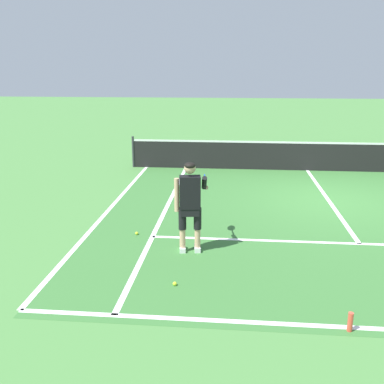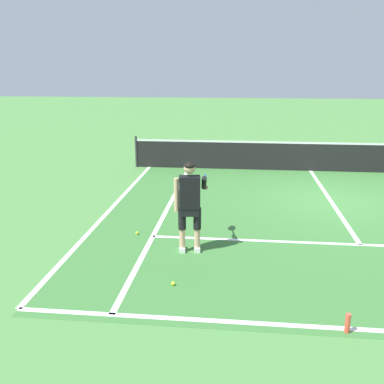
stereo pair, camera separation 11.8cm
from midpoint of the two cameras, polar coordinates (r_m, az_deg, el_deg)
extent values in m
plane|color=#477F3D|center=(11.97, 17.84, -1.08)|extent=(80.00, 80.00, 0.00)
cube|color=#387033|center=(10.80, 19.11, -3.00)|extent=(10.98, 9.78, 0.00)
cube|color=white|center=(9.24, 21.37, -6.40)|extent=(8.23, 0.10, 0.01)
cube|color=white|center=(12.18, 17.64, -0.75)|extent=(0.10, 6.40, 0.01)
cube|color=white|center=(10.64, -3.03, -2.39)|extent=(0.10, 9.38, 0.01)
cube|color=white|center=(10.93, -10.16, -2.11)|extent=(0.10, 9.38, 0.01)
cylinder|color=#333338|center=(15.32, -7.04, 5.23)|extent=(0.08, 0.08, 1.07)
cube|color=black|center=(15.14, 15.51, 4.34)|extent=(11.84, 0.02, 0.91)
cube|color=white|center=(15.05, 15.64, 6.14)|extent=(11.84, 0.03, 0.06)
cube|color=white|center=(8.34, -0.87, -7.34)|extent=(0.14, 0.29, 0.09)
cube|color=white|center=(8.35, 1.07, -7.32)|extent=(0.14, 0.29, 0.09)
cylinder|color=tan|center=(8.22, -0.87, -6.01)|extent=(0.11, 0.11, 0.36)
cylinder|color=black|center=(8.08, -0.88, -3.47)|extent=(0.14, 0.14, 0.41)
cylinder|color=tan|center=(8.23, 1.09, -5.99)|extent=(0.11, 0.11, 0.36)
cylinder|color=black|center=(8.09, 1.11, -3.46)|extent=(0.14, 0.14, 0.41)
cube|color=black|center=(8.03, 0.11, -2.36)|extent=(0.36, 0.24, 0.20)
cube|color=black|center=(7.93, 0.11, -0.02)|extent=(0.40, 0.27, 0.60)
cylinder|color=tan|center=(7.94, -1.62, -0.38)|extent=(0.09, 0.09, 0.62)
cylinder|color=black|center=(7.99, 2.00, 1.20)|extent=(0.12, 0.27, 0.29)
cylinder|color=tan|center=(8.23, 2.19, 0.63)|extent=(0.12, 0.30, 0.14)
sphere|color=tan|center=(7.83, 0.11, 3.13)|extent=(0.21, 0.21, 0.21)
ellipsoid|color=black|center=(7.80, 0.12, 3.46)|extent=(0.22, 0.22, 0.12)
cylinder|color=#232326|center=(8.45, 2.21, 0.82)|extent=(0.06, 0.20, 0.03)
cylinder|color=#1E479E|center=(8.60, 2.15, 1.08)|extent=(0.04, 0.10, 0.02)
torus|color=#1E479E|center=(8.77, 2.08, 1.39)|extent=(0.06, 0.30, 0.30)
cylinder|color=silver|center=(8.77, 2.08, 1.39)|extent=(0.04, 0.25, 0.25)
sphere|color=#CCE02D|center=(7.10, -1.98, -11.82)|extent=(0.07, 0.07, 0.07)
sphere|color=#CCE02D|center=(9.18, -6.78, -5.32)|extent=(0.07, 0.07, 0.07)
cylinder|color=#E04C38|center=(6.29, 20.11, -15.74)|extent=(0.07, 0.07, 0.27)
camera|label=1|loc=(0.06, -89.60, 0.12)|focal=41.01mm
camera|label=2|loc=(0.06, 90.40, -0.12)|focal=41.01mm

